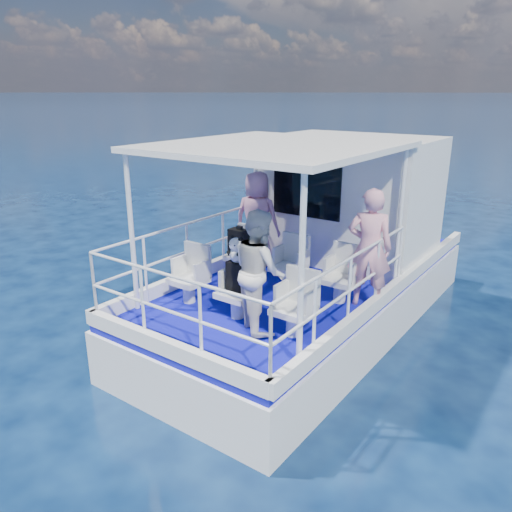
% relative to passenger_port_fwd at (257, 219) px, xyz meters
% --- Properties ---
extents(ground, '(2000.00, 2000.00, 0.00)m').
position_rel_passenger_port_fwd_xyz_m(ground, '(1.10, -0.88, -1.73)').
color(ground, '#061532').
rests_on(ground, ground).
extents(hull, '(3.00, 7.00, 1.60)m').
position_rel_passenger_port_fwd_xyz_m(hull, '(1.10, 0.12, -1.73)').
color(hull, white).
rests_on(hull, ground).
extents(deck, '(2.90, 6.90, 0.10)m').
position_rel_passenger_port_fwd_xyz_m(deck, '(1.10, 0.12, -0.88)').
color(deck, '#0A0A8E').
rests_on(deck, hull).
extents(cabin, '(2.85, 2.00, 2.20)m').
position_rel_passenger_port_fwd_xyz_m(cabin, '(1.10, 1.42, 0.27)').
color(cabin, white).
rests_on(cabin, deck).
extents(canopy, '(3.00, 3.20, 0.08)m').
position_rel_passenger_port_fwd_xyz_m(canopy, '(1.10, -1.08, 1.41)').
color(canopy, white).
rests_on(canopy, cabin).
extents(canopy_posts, '(2.77, 2.97, 2.20)m').
position_rel_passenger_port_fwd_xyz_m(canopy_posts, '(1.10, -1.13, 0.27)').
color(canopy_posts, white).
rests_on(canopy_posts, deck).
extents(railings, '(2.84, 3.59, 1.00)m').
position_rel_passenger_port_fwd_xyz_m(railings, '(1.10, -1.46, -0.33)').
color(railings, white).
rests_on(railings, deck).
extents(seat_port_fwd, '(0.48, 0.46, 0.38)m').
position_rel_passenger_port_fwd_xyz_m(seat_port_fwd, '(0.20, -0.68, -0.64)').
color(seat_port_fwd, silver).
rests_on(seat_port_fwd, deck).
extents(seat_center_fwd, '(0.48, 0.46, 0.38)m').
position_rel_passenger_port_fwd_xyz_m(seat_center_fwd, '(1.10, -0.68, -0.64)').
color(seat_center_fwd, silver).
rests_on(seat_center_fwd, deck).
extents(seat_stbd_fwd, '(0.48, 0.46, 0.38)m').
position_rel_passenger_port_fwd_xyz_m(seat_stbd_fwd, '(2.00, -0.68, -0.64)').
color(seat_stbd_fwd, silver).
rests_on(seat_stbd_fwd, deck).
extents(seat_port_aft, '(0.48, 0.46, 0.38)m').
position_rel_passenger_port_fwd_xyz_m(seat_port_aft, '(0.20, -1.98, -0.64)').
color(seat_port_aft, silver).
rests_on(seat_port_aft, deck).
extents(seat_center_aft, '(0.48, 0.46, 0.38)m').
position_rel_passenger_port_fwd_xyz_m(seat_center_aft, '(1.10, -1.98, -0.64)').
color(seat_center_aft, silver).
rests_on(seat_center_aft, deck).
extents(seat_stbd_aft, '(0.48, 0.46, 0.38)m').
position_rel_passenger_port_fwd_xyz_m(seat_stbd_aft, '(2.00, -1.98, -0.64)').
color(seat_stbd_aft, silver).
rests_on(seat_stbd_aft, deck).
extents(passenger_port_fwd, '(0.71, 0.58, 1.66)m').
position_rel_passenger_port_fwd_xyz_m(passenger_port_fwd, '(0.00, 0.00, 0.00)').
color(passenger_port_fwd, '#CE85A4').
rests_on(passenger_port_fwd, deck).
extents(passenger_stbd_fwd, '(0.73, 0.60, 1.72)m').
position_rel_passenger_port_fwd_xyz_m(passenger_stbd_fwd, '(2.35, -0.54, 0.03)').
color(passenger_stbd_fwd, pink).
rests_on(passenger_stbd_fwd, deck).
extents(passenger_stbd_aft, '(0.98, 0.94, 1.59)m').
position_rel_passenger_port_fwd_xyz_m(passenger_stbd_aft, '(1.52, -2.06, -0.04)').
color(passenger_stbd_aft, silver).
rests_on(passenger_stbd_aft, deck).
extents(backpack_port, '(0.35, 0.20, 0.46)m').
position_rel_passenger_port_fwd_xyz_m(backpack_port, '(0.19, -0.75, -0.22)').
color(backpack_port, black).
rests_on(backpack_port, seat_port_fwd).
extents(backpack_center, '(0.29, 0.16, 0.43)m').
position_rel_passenger_port_fwd_xyz_m(backpack_center, '(1.12, -1.99, -0.24)').
color(backpack_center, black).
rests_on(backpack_center, seat_center_aft).
extents(compact_camera, '(0.10, 0.06, 0.06)m').
position_rel_passenger_port_fwd_xyz_m(compact_camera, '(0.19, -0.74, 0.03)').
color(compact_camera, black).
rests_on(compact_camera, backpack_port).
extents(panda, '(0.23, 0.19, 0.35)m').
position_rel_passenger_port_fwd_xyz_m(panda, '(1.11, -1.99, 0.15)').
color(panda, white).
rests_on(panda, backpack_center).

